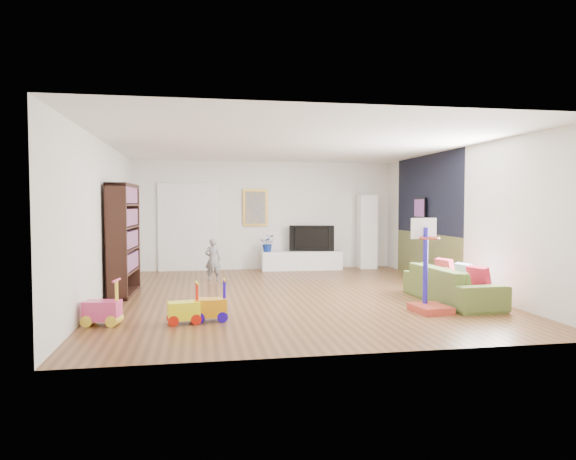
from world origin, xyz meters
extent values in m
cube|color=brown|center=(0.00, 0.00, 0.00)|extent=(6.50, 7.50, 0.00)
cube|color=white|center=(0.00, 0.00, 2.70)|extent=(6.50, 7.50, 0.00)
cube|color=silver|center=(0.00, 3.75, 1.35)|extent=(6.50, 0.00, 2.70)
cube|color=silver|center=(0.00, -3.75, 1.35)|extent=(6.50, 0.00, 2.70)
cube|color=silver|center=(-3.25, 0.00, 1.35)|extent=(0.00, 7.50, 2.70)
cube|color=silver|center=(3.25, 0.00, 1.35)|extent=(0.00, 7.50, 2.70)
cube|color=black|center=(3.23, 1.40, 1.85)|extent=(0.01, 3.20, 1.70)
cube|color=brown|center=(3.23, 1.40, 0.50)|extent=(0.01, 3.20, 1.00)
cube|color=white|center=(-1.90, 3.71, 1.05)|extent=(1.45, 0.06, 2.10)
cube|color=gold|center=(-0.25, 3.71, 1.55)|extent=(0.62, 0.06, 0.92)
cube|color=#7F3F8C|center=(3.17, 1.60, 1.55)|extent=(0.04, 0.56, 0.46)
cube|color=white|center=(0.87, 3.43, 0.23)|extent=(2.00, 0.54, 0.46)
cube|color=white|center=(2.59, 3.47, 0.93)|extent=(0.46, 0.46, 1.86)
cube|color=black|center=(-2.99, 0.53, 1.00)|extent=(0.42, 1.38, 2.00)
imported|color=#596D2F|center=(2.49, -1.18, 0.30)|extent=(0.88, 2.08, 0.60)
cube|color=#AE3627|center=(1.80, -1.85, 0.72)|extent=(0.55, 0.65, 1.43)
cube|color=#FFFC17|center=(-1.86, -1.98, 0.28)|extent=(0.46, 0.32, 0.57)
cube|color=orange|center=(-1.49, -1.88, 0.29)|extent=(0.45, 0.28, 0.59)
cube|color=#DA3975|center=(-2.94, -1.87, 0.31)|extent=(0.51, 0.37, 0.62)
imported|color=slate|center=(-1.36, 1.87, 0.46)|extent=(0.35, 0.24, 0.92)
imported|color=black|center=(1.14, 3.49, 0.79)|extent=(1.12, 0.40, 0.64)
imported|color=navy|center=(0.03, 3.42, 0.68)|extent=(0.46, 0.42, 0.42)
cube|color=red|center=(2.65, -1.74, 0.47)|extent=(0.20, 0.40, 0.38)
cube|color=white|center=(2.73, -1.17, 0.47)|extent=(0.17, 0.36, 0.35)
cube|color=#CD2F45|center=(2.69, -0.55, 0.47)|extent=(0.19, 0.39, 0.38)
camera|label=1|loc=(-1.65, -9.05, 1.63)|focal=32.00mm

